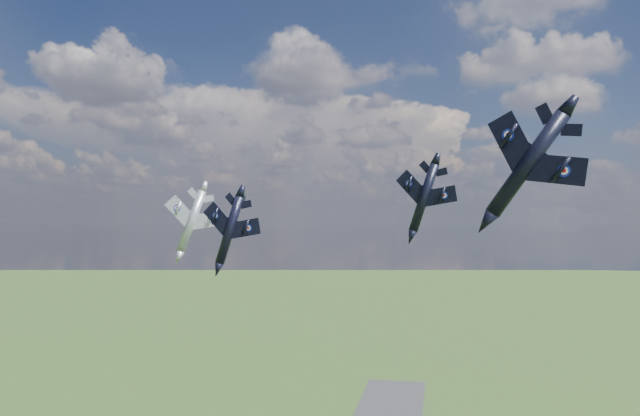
% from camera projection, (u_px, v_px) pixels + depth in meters
% --- Properties ---
extents(jet_lead_navy, '(11.69, 14.56, 5.63)m').
position_uv_depth(jet_lead_navy, '(230.00, 230.00, 85.62)').
color(jet_lead_navy, black).
extents(jet_right_navy, '(12.48, 14.70, 7.33)m').
position_uv_depth(jet_right_navy, '(527.00, 164.00, 47.16)').
color(jet_right_navy, black).
extents(jet_high_navy, '(15.35, 17.94, 6.57)m').
position_uv_depth(jet_high_navy, '(424.00, 197.00, 98.62)').
color(jet_high_navy, black).
extents(jet_left_silver, '(13.81, 16.04, 5.90)m').
position_uv_depth(jet_left_silver, '(192.00, 221.00, 95.80)').
color(jet_left_silver, gray).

